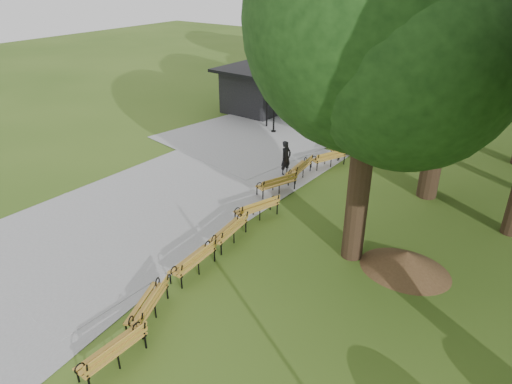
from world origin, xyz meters
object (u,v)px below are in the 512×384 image
Objects in this scene: bench_2 at (193,260)px; bench_6 at (299,168)px; kiosk at (255,90)px; bench_3 at (228,231)px; bench_7 at (328,158)px; lawn_tree_0 at (377,21)px; bench_4 at (256,208)px; person at (286,158)px; bench_1 at (147,304)px; dirt_mound at (406,261)px; bench_8 at (343,146)px; bench_0 at (112,351)px; bench_5 at (276,183)px; lamp_post at (274,95)px.

bench_6 is (-0.99, 8.07, 0.00)m from bench_2.
kiosk reaches higher than bench_3.
bench_7 is 0.17× the size of lawn_tree_0.
bench_3 is at bearing 1.15° from bench_6.
bench_2 is 1.00× the size of bench_4.
bench_1 is (2.01, -10.23, -0.37)m from person.
dirt_mound is 1.26× the size of bench_8.
dirt_mound is (7.00, -4.04, -0.47)m from person.
bench_7 is (-0.29, 7.94, 0.00)m from bench_3.
bench_0 and bench_8 have the same top height.
dirt_mound is at bearing 109.60° from bench_4.
bench_5 is (-0.57, 2.22, 0.00)m from bench_4.
person is at bearing -172.12° from bench_2.
person is 8.18m from bench_2.
bench_4 is 1.00× the size of bench_7.
bench_4 is at bearing 24.71° from bench_7.
dirt_mound is at bearing 122.80° from bench_2.
bench_2 and bench_5 have the same top height.
kiosk is at bearing -113.27° from bench_8.
bench_3 is 1.00× the size of bench_8.
lamp_post is 15.95m from bench_1.
bench_1 is 0.17× the size of lawn_tree_0.
bench_3 is at bearing 2.51° from bench_8.
lamp_post is 7.95m from bench_5.
bench_0 is 1.00× the size of bench_8.
lamp_post reaches higher than bench_2.
bench_3 and bench_5 have the same top height.
bench_0 is at bearing -61.75° from kiosk.
bench_2 is (-0.96, 3.88, 0.00)m from bench_0.
bench_7 is 1.82m from bench_8.
person is 9.44m from lawn_tree_0.
bench_0 is 15.75m from bench_8.
kiosk is at bearing -152.37° from bench_0.
person is 2.30m from bench_7.
bench_5 is at bearing -176.62° from bench_3.
lawn_tree_0 reaches higher than bench_1.
kiosk is 2.42× the size of bench_7.
bench_8 is (-0.99, 14.02, 0.00)m from bench_1.
person is 0.85× the size of bench_1.
bench_2 is 1.00× the size of bench_6.
lawn_tree_0 is (4.26, -8.06, 6.93)m from bench_8.
kiosk is at bearing -139.62° from bench_6.
bench_4 is (8.16, -11.28, -1.00)m from kiosk.
bench_2 is (-0.37, 2.22, 0.00)m from bench_1.
person is 3.94m from bench_8.
bench_4 is at bearing 164.41° from bench_1.
bench_3 is 1.00× the size of bench_7.
bench_0 is (-4.41, -7.85, 0.10)m from dirt_mound.
bench_8 is at bearing -152.89° from bench_7.
kiosk is 2.42× the size of bench_6.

